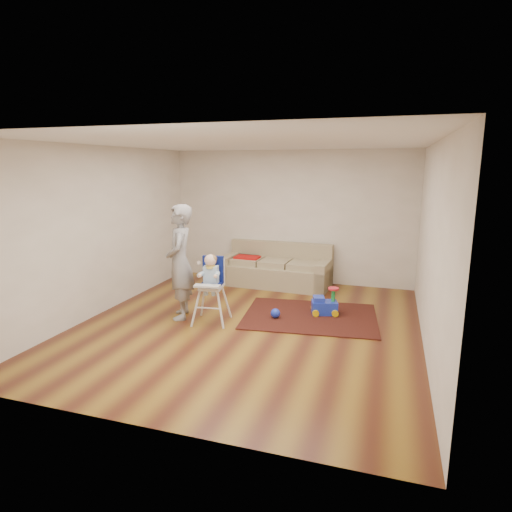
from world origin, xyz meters
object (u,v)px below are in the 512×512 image
(sofa, at_px, (276,265))
(ride_on_toy, at_px, (325,301))
(toy_ball, at_px, (275,313))
(side_table, at_px, (246,268))
(adult, at_px, (180,262))
(high_chair, at_px, (211,290))

(sofa, relative_size, ride_on_toy, 4.97)
(toy_ball, bearing_deg, side_table, 120.06)
(sofa, xyz_separation_m, ride_on_toy, (1.22, -1.47, -0.18))
(adult, bearing_deg, ride_on_toy, 87.28)
(sofa, height_order, high_chair, high_chair)
(high_chair, bearing_deg, toy_ball, 17.65)
(sofa, distance_m, high_chair, 2.37)
(sofa, bearing_deg, ride_on_toy, -47.26)
(side_table, bearing_deg, sofa, -15.57)
(sofa, height_order, toy_ball, sofa)
(ride_on_toy, relative_size, high_chair, 0.41)
(sofa, xyz_separation_m, side_table, (-0.70, 0.20, -0.15))
(sofa, relative_size, toy_ball, 14.61)
(sofa, height_order, adult, adult)
(toy_ball, bearing_deg, high_chair, -154.65)
(sofa, bearing_deg, high_chair, -96.63)
(side_table, bearing_deg, adult, -95.67)
(ride_on_toy, xyz_separation_m, high_chair, (-1.62, -0.86, 0.28))
(ride_on_toy, bearing_deg, sofa, 113.91)
(ride_on_toy, bearing_deg, side_table, 123.31)
(high_chair, bearing_deg, ride_on_toy, 20.31)
(side_table, height_order, adult, adult)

